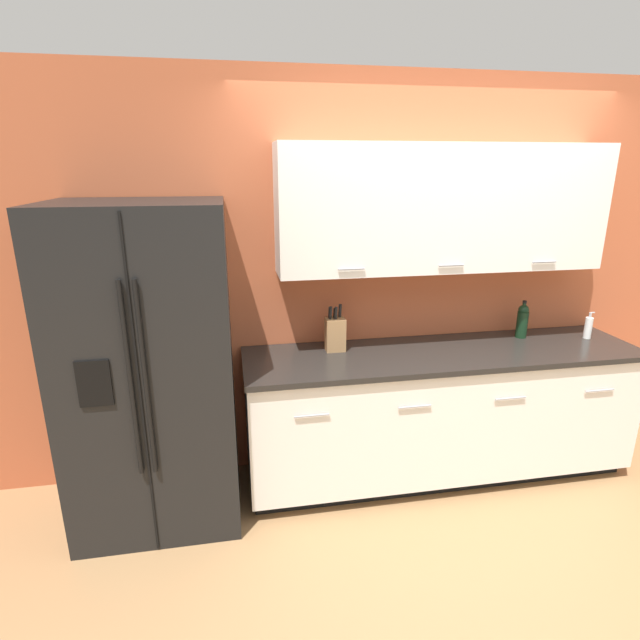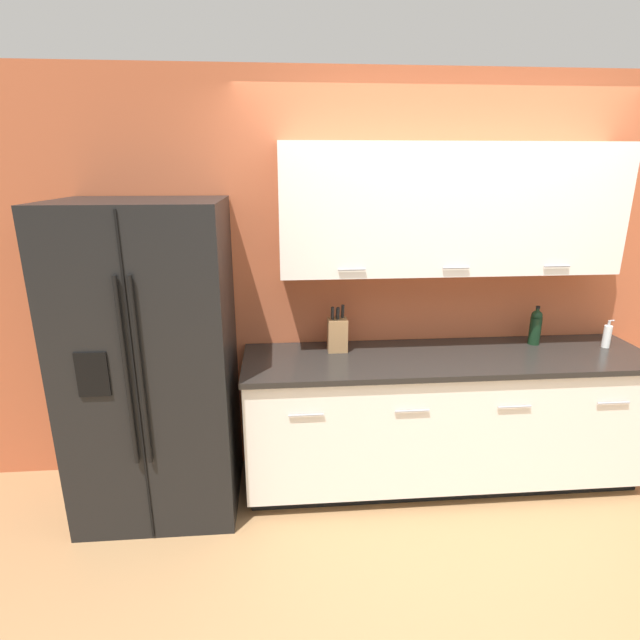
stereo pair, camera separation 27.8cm
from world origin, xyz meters
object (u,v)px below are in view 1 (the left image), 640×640
Objects in this scene: refrigerator at (151,369)px; wine_bottle at (522,320)px; knife_block at (335,333)px; soap_dispenser at (588,327)px.

refrigerator reaches higher than wine_bottle.
knife_block is at bearing 9.80° from refrigerator.
knife_block is 1.62× the size of soap_dispenser.
soap_dispenser is (2.87, 0.11, 0.05)m from refrigerator.
refrigerator is at bearing -175.08° from wine_bottle.
knife_block is (1.11, 0.19, 0.08)m from refrigerator.
refrigerator is 2.44m from wine_bottle.
knife_block is at bearing -179.24° from wine_bottle.
refrigerator is 10.04× the size of soap_dispenser.
knife_block is 1.32m from wine_bottle.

